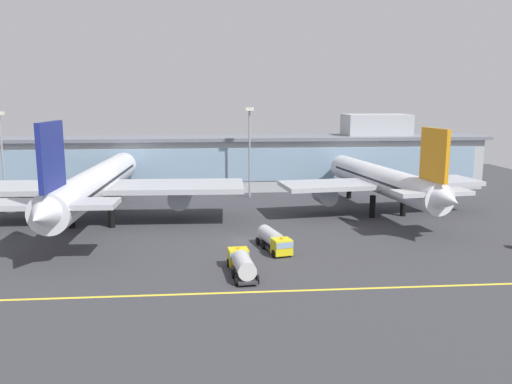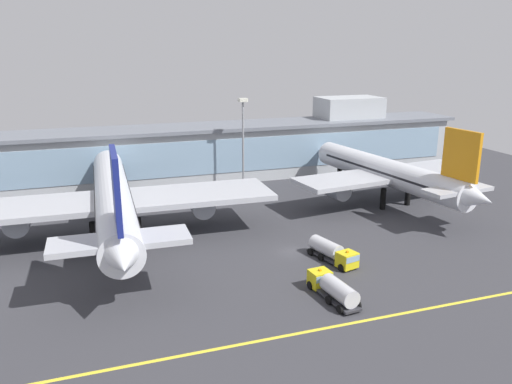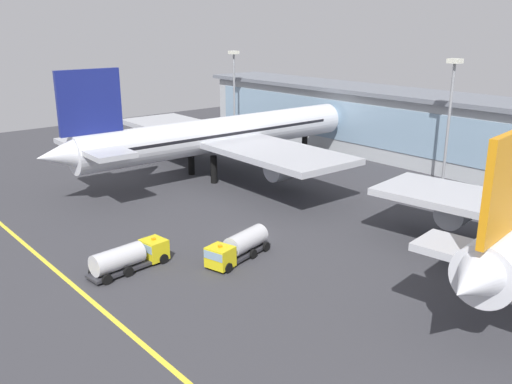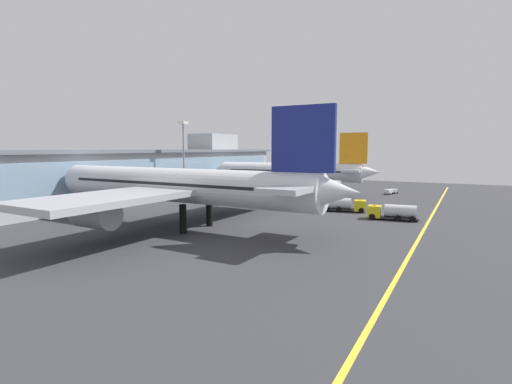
{
  "view_description": "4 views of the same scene",
  "coord_description": "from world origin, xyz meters",
  "px_view_note": "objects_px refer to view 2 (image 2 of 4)",
  "views": [
    {
      "loc": [
        -4.78,
        -79.02,
        22.09
      ],
      "look_at": [
        2.68,
        5.53,
        6.8
      ],
      "focal_mm": 36.56,
      "sensor_mm": 36.0,
      "label": 1
    },
    {
      "loc": [
        -29.28,
        -68.15,
        30.71
      ],
      "look_at": [
        -0.62,
        14.88,
        5.73
      ],
      "focal_mm": 35.97,
      "sensor_mm": 36.0,
      "label": 2
    },
    {
      "loc": [
        48.31,
        -40.48,
        25.21
      ],
      "look_at": [
        -4.78,
        5.11,
        3.58
      ],
      "focal_mm": 38.47,
      "sensor_mm": 36.0,
      "label": 3
    },
    {
      "loc": [
        -76.71,
        -27.89,
        13.21
      ],
      "look_at": [
        2.68,
        14.97,
        3.25
      ],
      "focal_mm": 27.64,
      "sensor_mm": 36.0,
      "label": 4
    }
  ],
  "objects_px": {
    "apron_light_mast_west": "(243,129)",
    "airliner_near_left": "(113,199)",
    "fuel_tanker_truck": "(333,252)",
    "airliner_near_right": "(387,173)",
    "baggage_tug_near": "(332,287)"
  },
  "relations": [
    {
      "from": "airliner_near_left",
      "to": "apron_light_mast_west",
      "type": "distance_m",
      "value": 37.41
    },
    {
      "from": "airliner_near_left",
      "to": "apron_light_mast_west",
      "type": "height_order",
      "value": "apron_light_mast_west"
    },
    {
      "from": "airliner_near_right",
      "to": "fuel_tanker_truck",
      "type": "distance_m",
      "value": 33.5
    },
    {
      "from": "airliner_near_left",
      "to": "airliner_near_right",
      "type": "bearing_deg",
      "value": -84.9
    },
    {
      "from": "fuel_tanker_truck",
      "to": "baggage_tug_near",
      "type": "height_order",
      "value": "same"
    },
    {
      "from": "apron_light_mast_west",
      "to": "airliner_near_left",
      "type": "bearing_deg",
      "value": -142.56
    },
    {
      "from": "airliner_near_right",
      "to": "airliner_near_left",
      "type": "bearing_deg",
      "value": 86.22
    },
    {
      "from": "baggage_tug_near",
      "to": "apron_light_mast_west",
      "type": "relative_size",
      "value": 0.46
    },
    {
      "from": "airliner_near_left",
      "to": "airliner_near_right",
      "type": "distance_m",
      "value": 53.5
    },
    {
      "from": "airliner_near_left",
      "to": "fuel_tanker_truck",
      "type": "xyz_separation_m",
      "value": [
        29.67,
        -19.97,
        -5.45
      ]
    },
    {
      "from": "baggage_tug_near",
      "to": "fuel_tanker_truck",
      "type": "bearing_deg",
      "value": -33.67
    },
    {
      "from": "baggage_tug_near",
      "to": "apron_light_mast_west",
      "type": "distance_m",
      "value": 54.05
    },
    {
      "from": "baggage_tug_near",
      "to": "airliner_near_right",
      "type": "bearing_deg",
      "value": -46.77
    },
    {
      "from": "airliner_near_right",
      "to": "fuel_tanker_truck",
      "type": "xyz_separation_m",
      "value": [
        -23.73,
        -23.13,
        -4.89
      ]
    },
    {
      "from": "baggage_tug_near",
      "to": "apron_light_mast_west",
      "type": "xyz_separation_m",
      "value": [
        4.99,
        52.47,
        11.98
      ]
    }
  ]
}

